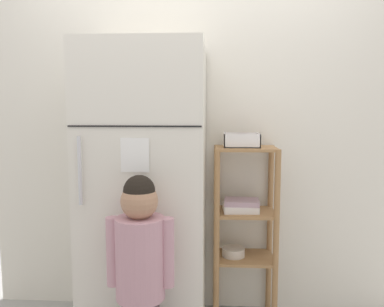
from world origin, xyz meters
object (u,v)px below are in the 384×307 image
(pantry_shelf_unit, at_px, (243,221))
(fruit_bin, at_px, (243,141))
(refrigerator, at_px, (145,192))
(child_standing, at_px, (140,257))

(pantry_shelf_unit, height_order, fruit_bin, fruit_bin)
(refrigerator, xyz_separation_m, pantry_shelf_unit, (0.60, 0.14, -0.21))
(refrigerator, bearing_deg, pantry_shelf_unit, 13.47)
(fruit_bin, bearing_deg, child_standing, -132.59)
(child_standing, relative_size, pantry_shelf_unit, 0.93)
(refrigerator, height_order, pantry_shelf_unit, refrigerator)
(refrigerator, bearing_deg, fruit_bin, 14.72)
(child_standing, bearing_deg, pantry_shelf_unit, 46.36)
(pantry_shelf_unit, xyz_separation_m, fruit_bin, (-0.01, 0.01, 0.51))
(fruit_bin, bearing_deg, pantry_shelf_unit, -50.59)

